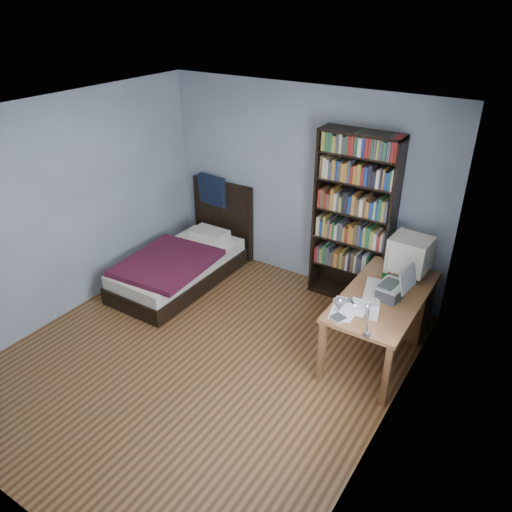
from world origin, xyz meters
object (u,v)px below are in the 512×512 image
keyboard (373,290)px  bed (183,262)px  laptop (392,290)px  desk_lamp (344,308)px  bookshelf (353,220)px  crt_monitor (409,254)px  speaker (374,312)px  desk (394,302)px  soda_can (385,276)px

keyboard → bed: (-2.60, 0.06, -0.48)m
laptop → keyboard: size_ratio=0.87×
desk_lamp → bookshelf: 2.07m
bookshelf → crt_monitor: bearing=-24.7°
speaker → laptop: bearing=71.8°
desk → speaker: bearing=-85.9°
crt_monitor → laptop: crt_monitor is taller
bookshelf → bed: bookshelf is taller
soda_can → bookshelf: (-0.63, 0.60, 0.27)m
bed → bookshelf: bearing=21.7°
laptop → desk_lamp: bearing=-94.6°
keyboard → bed: size_ratio=0.22×
crt_monitor → keyboard: bearing=-109.7°
speaker → bed: bearing=154.6°
desk → desk_lamp: 1.67m
keyboard → desk_lamp: bearing=-98.4°
speaker → soda_can: size_ratio=1.47×
crt_monitor → bed: bearing=-171.2°
desk → laptop: bearing=-79.1°
keyboard → speaker: speaker is taller
crt_monitor → laptop: 0.55m
keyboard → speaker: bearing=-83.4°
speaker → soda_can: speaker is taller
laptop → keyboard: (-0.20, 0.04, -0.09)m
crt_monitor → soda_can: crt_monitor is taller
speaker → bookshelf: bookshelf is taller
desk → soda_can: 0.41m
desk → crt_monitor: size_ratio=3.30×
desk → desk_lamp: bearing=-89.9°
laptop → soda_can: size_ratio=3.52×
laptop → bed: bearing=178.0°
bed → desk_lamp: bearing=-22.7°
keyboard → soda_can: bearing=70.7°
crt_monitor → speaker: (-0.00, -0.95, -0.18)m
crt_monitor → desk_lamp: desk_lamp is taller
bed → keyboard: bearing=-1.4°
desk → keyboard: (-0.12, -0.41, 0.33)m
speaker → bed: (-2.78, 0.52, -0.55)m
desk → keyboard: 0.54m
desk_lamp → bed: desk_lamp is taller
desk → crt_monitor: 0.58m
bed → desk: bearing=7.3°
speaker → bookshelf: 1.55m
desk_lamp → keyboard: (-0.12, 1.08, -0.44)m
crt_monitor → laptop: (0.02, -0.53, -0.15)m
laptop → soda_can: bearing=121.2°
desk_lamp → keyboard: 1.17m
laptop → soda_can: 0.35m
laptop → keyboard: laptop is taller
laptop → desk_lamp: desk_lamp is taller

